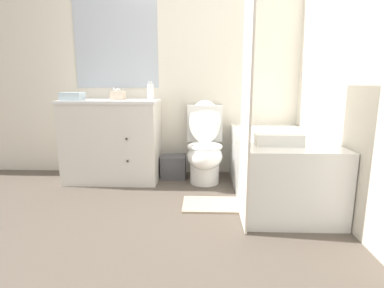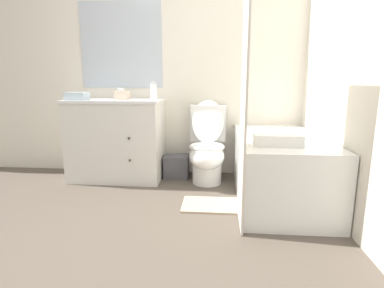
# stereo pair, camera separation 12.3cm
# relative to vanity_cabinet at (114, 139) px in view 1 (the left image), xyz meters

# --- Properties ---
(ground_plane) EXTENTS (14.00, 14.00, 0.00)m
(ground_plane) POSITION_rel_vanity_cabinet_xyz_m (0.76, -1.33, -0.44)
(ground_plane) COLOR brown
(wall_back) EXTENTS (8.00, 0.06, 2.50)m
(wall_back) POSITION_rel_vanity_cabinet_xyz_m (0.75, 0.31, 0.81)
(wall_back) COLOR silver
(wall_back) RESTS_ON ground_plane
(wall_right) EXTENTS (0.05, 2.61, 2.50)m
(wall_right) POSITION_rel_vanity_cabinet_xyz_m (2.04, -0.52, 0.81)
(wall_right) COLOR silver
(wall_right) RESTS_ON ground_plane
(vanity_cabinet) EXTENTS (0.99, 0.60, 0.86)m
(vanity_cabinet) POSITION_rel_vanity_cabinet_xyz_m (0.00, 0.00, 0.00)
(vanity_cabinet) COLOR silver
(vanity_cabinet) RESTS_ON ground_plane
(sink_faucet) EXTENTS (0.14, 0.12, 0.12)m
(sink_faucet) POSITION_rel_vanity_cabinet_xyz_m (-0.00, 0.18, 0.46)
(sink_faucet) COLOR silver
(sink_faucet) RESTS_ON vanity_cabinet
(toilet) EXTENTS (0.38, 0.67, 0.86)m
(toilet) POSITION_rel_vanity_cabinet_xyz_m (0.98, -0.06, -0.08)
(toilet) COLOR white
(toilet) RESTS_ON ground_plane
(bathtub) EXTENTS (0.72, 1.45, 0.57)m
(bathtub) POSITION_rel_vanity_cabinet_xyz_m (1.64, -0.44, -0.15)
(bathtub) COLOR white
(bathtub) RESTS_ON ground_plane
(shower_curtain) EXTENTS (0.01, 0.42, 1.92)m
(shower_curtain) POSITION_rel_vanity_cabinet_xyz_m (1.27, -1.00, 0.53)
(shower_curtain) COLOR silver
(shower_curtain) RESTS_ON ground_plane
(wastebasket) EXTENTS (0.27, 0.23, 0.25)m
(wastebasket) POSITION_rel_vanity_cabinet_xyz_m (0.64, 0.06, -0.32)
(wastebasket) COLOR #4C4C51
(wastebasket) RESTS_ON ground_plane
(tissue_box) EXTENTS (0.14, 0.13, 0.11)m
(tissue_box) POSITION_rel_vanity_cabinet_xyz_m (0.07, 0.01, 0.47)
(tissue_box) COLOR beige
(tissue_box) RESTS_ON vanity_cabinet
(soap_dispenser) EXTENTS (0.07, 0.07, 0.19)m
(soap_dispenser) POSITION_rel_vanity_cabinet_xyz_m (0.41, 0.02, 0.51)
(soap_dispenser) COLOR white
(soap_dispenser) RESTS_ON vanity_cabinet
(hand_towel_folded) EXTENTS (0.21, 0.16, 0.08)m
(hand_towel_folded) POSITION_rel_vanity_cabinet_xyz_m (-0.35, -0.15, 0.46)
(hand_towel_folded) COLOR silver
(hand_towel_folded) RESTS_ON vanity_cabinet
(bath_towel_folded) EXTENTS (0.35, 0.22, 0.09)m
(bath_towel_folded) POSITION_rel_vanity_cabinet_xyz_m (1.54, -0.86, 0.18)
(bath_towel_folded) COLOR white
(bath_towel_folded) RESTS_ON bathtub
(bath_mat) EXTENTS (0.51, 0.34, 0.02)m
(bath_mat) POSITION_rel_vanity_cabinet_xyz_m (1.05, -0.71, -0.43)
(bath_mat) COLOR tan
(bath_mat) RESTS_ON ground_plane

